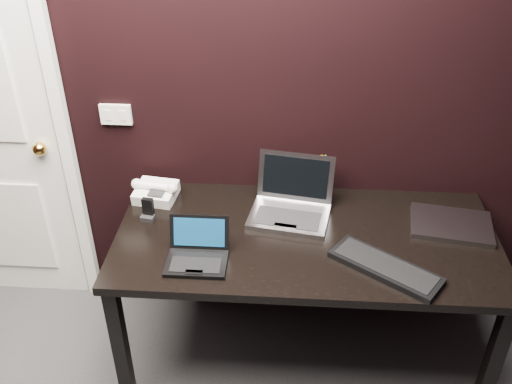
# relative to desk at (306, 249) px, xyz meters

# --- Properties ---
(wall_back) EXTENTS (4.00, 0.00, 4.00)m
(wall_back) POSITION_rel_desk_xyz_m (-0.30, 0.40, 0.64)
(wall_back) COLOR black
(wall_back) RESTS_ON ground
(wall_switch) EXTENTS (0.15, 0.02, 0.10)m
(wall_switch) POSITION_rel_desk_xyz_m (-0.92, 0.39, 0.46)
(wall_switch) COLOR silver
(wall_switch) RESTS_ON wall_back
(desk) EXTENTS (1.70, 0.80, 0.74)m
(desk) POSITION_rel_desk_xyz_m (0.00, 0.00, 0.00)
(desk) COLOR black
(desk) RESTS_ON ground
(netbook) EXTENTS (0.25, 0.23, 0.16)m
(netbook) POSITION_rel_desk_xyz_m (-0.46, -0.20, 0.11)
(netbook) COLOR black
(netbook) RESTS_ON desk
(silver_laptop) EXTENTS (0.41, 0.38, 0.25)m
(silver_laptop) POSITION_rel_desk_xyz_m (-0.07, 0.16, 0.13)
(silver_laptop) COLOR #A1A0A6
(silver_laptop) RESTS_ON desk
(ext_keyboard) EXTENTS (0.47, 0.39, 0.03)m
(ext_keyboard) POSITION_rel_desk_xyz_m (0.32, -0.21, 0.09)
(ext_keyboard) COLOR black
(ext_keyboard) RESTS_ON desk
(closed_laptop) EXTENTS (0.39, 0.31, 0.02)m
(closed_laptop) POSITION_rel_desk_xyz_m (0.66, 0.11, 0.09)
(closed_laptop) COLOR gray
(closed_laptop) RESTS_ON desk
(desk_phone) EXTENTS (0.24, 0.20, 0.11)m
(desk_phone) POSITION_rel_desk_xyz_m (-0.73, 0.25, 0.12)
(desk_phone) COLOR silver
(desk_phone) RESTS_ON desk
(mobile_phone) EXTENTS (0.07, 0.06, 0.11)m
(mobile_phone) POSITION_rel_desk_xyz_m (-0.73, 0.08, 0.12)
(mobile_phone) COLOR black
(mobile_phone) RESTS_ON desk
(pen_cup) EXTENTS (0.09, 0.09, 0.24)m
(pen_cup) POSITION_rel_desk_xyz_m (0.07, 0.30, 0.13)
(pen_cup) COLOR silver
(pen_cup) RESTS_ON desk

